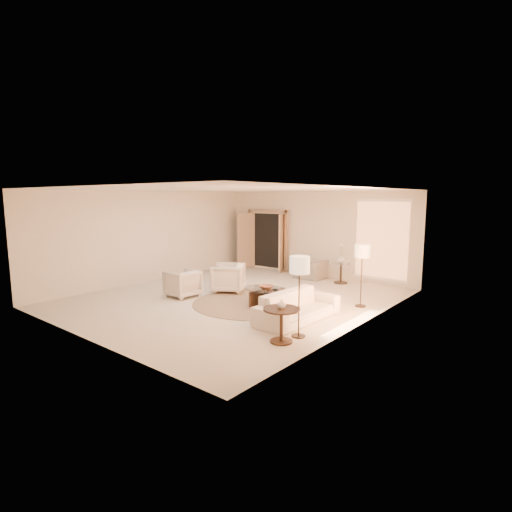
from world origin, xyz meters
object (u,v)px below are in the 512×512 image
Objects in this scene: sofa at (298,306)px; end_vase at (282,304)px; coffee_table at (266,295)px; floor_lamp_near at (362,254)px; armchair_right at (183,282)px; bowl at (266,287)px; side_table at (341,271)px; side_vase at (341,259)px; end_table at (281,319)px; accent_chair at (309,266)px; floor_lamp_far at (300,269)px; armchair_left at (228,276)px.

sofa is 12.15× the size of end_vase.
sofa is at bearing -20.67° from coffee_table.
end_vase is at bearing -91.56° from floor_lamp_near.
armchair_right is 2.27× the size of bowl.
floor_lamp_near is (1.60, -2.09, 0.90)m from side_table.
floor_lamp_near is at bearing -52.52° from side_table.
end_vase is (1.67, -1.73, 0.23)m from bowl.
end_vase is 5.46m from side_vase.
end_table is 5.46m from side_table.
end_vase reaches higher than side_table.
bowl is (0.00, -0.00, 0.20)m from coffee_table.
side_table is at bearing 152.55° from armchair_right.
sofa is 1.40× the size of floor_lamp_near.
floor_lamp_near is 2.40m from bowl.
floor_lamp_near reaches higher than accent_chair.
floor_lamp_far is 2.33m from bowl.
coffee_table is at bearing 143.79° from floor_lamp_far.
accent_chair is at bearing 180.00° from side_vase.
floor_lamp_far is 8.85× the size of end_vase.
end_table is at bearing 90.00° from end_vase.
accent_chair is (1.34, 4.15, 0.02)m from armchair_right.
sofa is at bearing -20.67° from bowl.
armchair_right is at bearing 170.84° from floor_lamp_far.
accent_chair is (-2.16, 3.96, 0.10)m from sofa.
armchair_left is 0.56× the size of floor_lamp_far.
armchair_right reaches higher than end_table.
sofa is 3.11m from armchair_left.
floor_lamp_far reaches higher than armchair_left.
end_vase is (0.48, -1.28, 0.41)m from sofa.
accent_chair reaches higher than coffee_table.
bowl is 1.46× the size of side_vase.
coffee_table is (-1.19, 0.45, -0.03)m from sofa.
floor_lamp_far is (4.06, -0.65, 0.92)m from armchair_right.
coffee_table is 3.55m from side_vase.
floor_lamp_far is at bearing -90.00° from floor_lamp_near.
floor_lamp_near is at bearing 88.44° from end_vase.
floor_lamp_near is at bearing 120.08° from armchair_right.
floor_lamp_far is at bearing -36.21° from coffee_table.
armchair_left is 1.37× the size of side_table.
end_table is 0.98m from floor_lamp_far.
coffee_table is 2.16× the size of side_table.
bowl is (-1.19, 0.45, 0.17)m from sofa.
sofa is 3.35× the size of side_table.
armchair_left is 4.12m from end_vase.
side_table reaches higher than bowl.
accent_chair is 0.63× the size of floor_lamp_near.
coffee_table is 2.41m from end_table.
end_vase reaches higher than bowl.
end_table is at bearing 121.43° from accent_chair.
sofa reaches higher than coffee_table.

